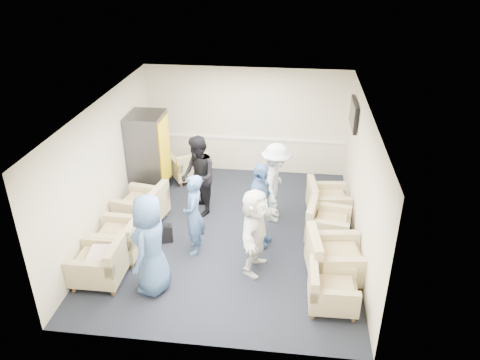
# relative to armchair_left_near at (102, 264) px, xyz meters

# --- Properties ---
(floor) EXTENTS (6.00, 6.00, 0.00)m
(floor) POSITION_rel_armchair_left_near_xyz_m (2.00, 1.73, -0.34)
(floor) COLOR black
(floor) RESTS_ON ground
(ceiling) EXTENTS (6.00, 6.00, 0.00)m
(ceiling) POSITION_rel_armchair_left_near_xyz_m (2.00, 1.73, 2.36)
(ceiling) COLOR white
(ceiling) RESTS_ON back_wall
(back_wall) EXTENTS (5.00, 0.02, 2.70)m
(back_wall) POSITION_rel_armchair_left_near_xyz_m (2.00, 4.73, 1.01)
(back_wall) COLOR beige
(back_wall) RESTS_ON floor
(front_wall) EXTENTS (5.00, 0.02, 2.70)m
(front_wall) POSITION_rel_armchair_left_near_xyz_m (2.00, -1.27, 1.01)
(front_wall) COLOR beige
(front_wall) RESTS_ON floor
(left_wall) EXTENTS (0.02, 6.00, 2.70)m
(left_wall) POSITION_rel_armchair_left_near_xyz_m (-0.50, 1.73, 1.01)
(left_wall) COLOR beige
(left_wall) RESTS_ON floor
(right_wall) EXTENTS (0.02, 6.00, 2.70)m
(right_wall) POSITION_rel_armchair_left_near_xyz_m (4.50, 1.73, 1.01)
(right_wall) COLOR beige
(right_wall) RESTS_ON floor
(chair_rail) EXTENTS (4.98, 0.04, 0.06)m
(chair_rail) POSITION_rel_armchair_left_near_xyz_m (2.00, 4.71, 0.56)
(chair_rail) COLOR white
(chair_rail) RESTS_ON back_wall
(tv) EXTENTS (0.10, 1.00, 0.58)m
(tv) POSITION_rel_armchair_left_near_xyz_m (4.44, 3.53, 1.70)
(tv) COLOR black
(tv) RESTS_ON right_wall
(armchair_left_near) EXTENTS (0.86, 0.86, 0.69)m
(armchair_left_near) POSITION_rel_armchair_left_near_xyz_m (0.00, 0.00, 0.00)
(armchair_left_near) COLOR tan
(armchair_left_near) RESTS_ON floor
(armchair_left_mid) EXTENTS (0.92, 0.92, 0.70)m
(armchair_left_mid) POSITION_rel_armchair_left_near_xyz_m (0.09, 0.78, 0.00)
(armchair_left_mid) COLOR tan
(armchair_left_mid) RESTS_ON floor
(armchair_left_far) EXTENTS (1.04, 1.04, 0.72)m
(armchair_left_far) POSITION_rel_armchair_left_near_xyz_m (0.15, 1.96, 0.02)
(armchair_left_far) COLOR tan
(armchair_left_far) RESTS_ON floor
(armchair_right_near) EXTENTS (0.79, 0.79, 0.62)m
(armchair_right_near) POSITION_rel_armchair_left_near_xyz_m (3.90, -0.19, -0.03)
(armchair_right_near) COLOR tan
(armchair_right_near) RESTS_ON floor
(armchair_right_midnear) EXTENTS (1.07, 1.07, 0.76)m
(armchair_right_midnear) POSITION_rel_armchair_left_near_xyz_m (3.97, 0.56, 0.03)
(armchair_right_midnear) COLOR tan
(armchair_right_midnear) RESTS_ON floor
(armchair_right_midfar) EXTENTS (0.95, 0.95, 0.66)m
(armchair_right_midfar) POSITION_rel_armchair_left_near_xyz_m (3.91, 1.79, -0.01)
(armchair_right_midfar) COLOR tan
(armchair_right_midfar) RESTS_ON floor
(armchair_right_far) EXTENTS (0.94, 0.94, 0.67)m
(armchair_right_far) POSITION_rel_armchair_left_near_xyz_m (3.94, 2.70, -0.01)
(armchair_right_far) COLOR tan
(armchair_right_far) RESTS_ON floor
(armchair_corner) EXTENTS (1.12, 1.12, 0.65)m
(armchair_corner) POSITION_rel_armchair_left_near_xyz_m (0.66, 4.05, -0.02)
(armchair_corner) COLOR tan
(armchair_corner) RESTS_ON floor
(vending_machine) EXTENTS (0.79, 0.92, 1.95)m
(vending_machine) POSITION_rel_armchair_left_near_xyz_m (-0.09, 3.28, 0.63)
(vending_machine) COLOR #46474D
(vending_machine) RESTS_ON floor
(backpack) EXTENTS (0.29, 0.25, 0.43)m
(backpack) POSITION_rel_armchair_left_near_xyz_m (0.78, 1.31, -0.12)
(backpack) COLOR black
(backpack) RESTS_ON floor
(pillow) EXTENTS (0.43, 0.53, 0.14)m
(pillow) POSITION_rel_armchair_left_near_xyz_m (-0.01, -0.00, 0.18)
(pillow) COLOR beige
(pillow) RESTS_ON armchair_left_near
(person_front_left) EXTENTS (0.70, 0.96, 1.80)m
(person_front_left) POSITION_rel_armchair_left_near_xyz_m (0.95, -0.09, 0.56)
(person_front_left) COLOR #3E5F95
(person_front_left) RESTS_ON floor
(person_mid_left) EXTENTS (0.44, 0.62, 1.61)m
(person_mid_left) POSITION_rel_armchair_left_near_xyz_m (1.42, 1.07, 0.46)
(person_mid_left) COLOR #3E5F95
(person_mid_left) RESTS_ON floor
(person_back_left) EXTENTS (1.00, 1.08, 1.77)m
(person_back_left) POSITION_rel_armchair_left_near_xyz_m (1.22, 2.49, 0.54)
(person_back_left) COLOR black
(person_back_left) RESTS_ON floor
(person_back_right) EXTENTS (0.70, 1.15, 1.73)m
(person_back_right) POSITION_rel_armchair_left_near_xyz_m (2.87, 2.43, 0.52)
(person_back_right) COLOR white
(person_back_right) RESTS_ON floor
(person_mid_right) EXTENTS (0.69, 1.10, 1.75)m
(person_mid_right) POSITION_rel_armchair_left_near_xyz_m (2.62, 1.45, 0.53)
(person_mid_right) COLOR #3E5F95
(person_mid_right) RESTS_ON floor
(person_front_right) EXTENTS (0.79, 1.57, 1.62)m
(person_front_right) POSITION_rel_armchair_left_near_xyz_m (2.60, 0.64, 0.47)
(person_front_right) COLOR white
(person_front_right) RESTS_ON floor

